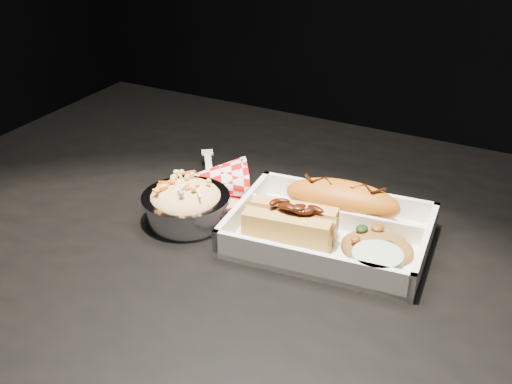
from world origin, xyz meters
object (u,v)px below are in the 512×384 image
food_tray (329,234)px  napkin_fork (210,180)px  hotdog (290,222)px  dining_table (291,289)px  foil_coleslaw_cup (186,202)px  fried_pastry (342,200)px

food_tray → napkin_fork: 0.22m
hotdog → dining_table: bearing=99.2°
dining_table → napkin_fork: bearing=161.0°
dining_table → napkin_fork: size_ratio=7.22×
foil_coleslaw_cup → napkin_fork: size_ratio=0.72×
dining_table → napkin_fork: (-0.16, 0.06, 0.11)m
food_tray → hotdog: (-0.04, -0.03, 0.02)m
food_tray → hotdog: size_ratio=2.17×
hotdog → napkin_fork: size_ratio=0.74×
fried_pastry → napkin_fork: 0.21m
dining_table → foil_coleslaw_cup: 0.19m
hotdog → foil_coleslaw_cup: same height
fried_pastry → food_tray: bearing=-84.6°
hotdog → foil_coleslaw_cup: 0.15m
dining_table → hotdog: bearing=-73.1°
food_tray → napkin_fork: (-0.21, 0.05, 0.01)m
foil_coleslaw_cup → napkin_fork: bearing=101.3°
dining_table → food_tray: food_tray is taller
dining_table → napkin_fork: 0.20m
dining_table → foil_coleslaw_cup: foil_coleslaw_cup is taller
food_tray → foil_coleslaw_cup: (-0.19, -0.04, 0.02)m
hotdog → fried_pastry: bearing=58.9°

